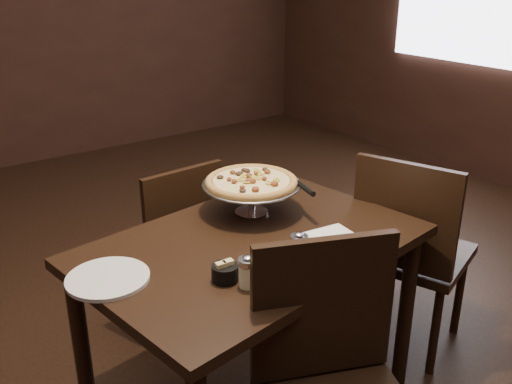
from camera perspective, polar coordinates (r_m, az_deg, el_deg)
room at (r=1.88m, az=-0.40°, el=14.67°), size 6.04×7.04×2.84m
dining_table at (r=2.06m, az=-0.31°, el=-7.30°), size 1.27×0.94×0.73m
pizza_stand at (r=2.18m, az=-0.47°, el=0.99°), size 0.38×0.38×0.16m
parmesan_shaker at (r=1.73m, az=-0.81°, el=-7.97°), size 0.06×0.06×0.10m
pepper_flake_shaker at (r=1.87m, az=4.31°, el=-5.55°), size 0.06×0.06×0.10m
packet_caddy at (r=1.77m, az=-3.13°, el=-8.00°), size 0.08×0.08×0.07m
napkin_stack at (r=2.03m, az=7.78°, el=-4.63°), size 0.18×0.18×0.02m
plate_left at (r=1.84m, az=-14.60°, el=-8.36°), size 0.26×0.26×0.01m
plate_near at (r=1.83m, az=5.21°, el=-7.79°), size 0.24×0.24×0.01m
serving_spatula at (r=2.13m, az=4.96°, el=0.32°), size 0.15×0.15×0.03m
chair_far at (r=2.64m, az=-8.30°, el=-4.91°), size 0.42×0.42×0.84m
chair_side at (r=2.54m, az=15.18°, el=-5.43°), size 0.55×0.55×0.93m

